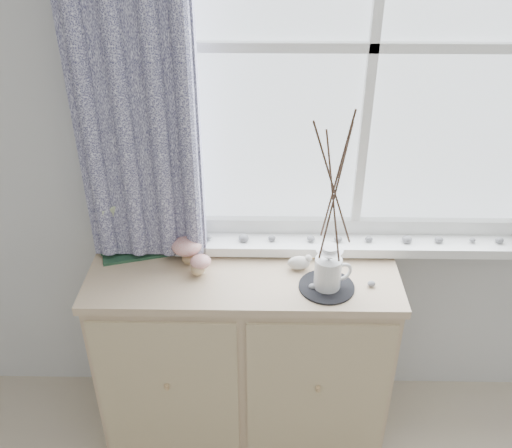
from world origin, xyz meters
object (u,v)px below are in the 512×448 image
botanical_book (138,231)px  twig_pitcher (335,186)px  sideboard (244,353)px  toadstool_cluster (190,250)px

botanical_book → twig_pitcher: size_ratio=0.49×
sideboard → toadstool_cluster: bearing=166.3°
toadstool_cluster → twig_pitcher: twig_pitcher is taller
sideboard → botanical_book: size_ratio=3.28×
sideboard → botanical_book: (-0.41, 0.09, 0.55)m
toadstool_cluster → twig_pitcher: (0.52, -0.14, 0.36)m
sideboard → botanical_book: bearing=167.3°
sideboard → twig_pitcher: (0.31, -0.09, 0.85)m
botanical_book → toadstool_cluster: size_ratio=2.16×
botanical_book → toadstool_cluster: (0.21, -0.04, -0.06)m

